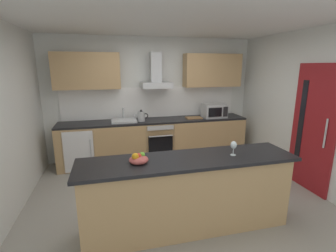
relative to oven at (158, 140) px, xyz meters
name	(u,v)px	position (x,y,z in m)	size (l,w,h in m)	color
ground	(176,198)	(-0.05, -1.61, -0.47)	(5.48, 4.92, 0.02)	gray
ceiling	(178,19)	(-0.05, -1.61, 2.15)	(5.48, 4.92, 0.02)	white
wall_back	(152,99)	(-0.05, 0.41, 0.84)	(5.48, 0.12, 2.60)	silver
wall_right	(310,110)	(2.25, -1.61, 0.84)	(0.12, 4.92, 2.60)	silver
backsplash_tile	(152,102)	(-0.05, 0.33, 0.77)	(3.81, 0.02, 0.66)	white
counter_back	(156,140)	(-0.05, 0.03, -0.01)	(3.94, 0.60, 0.90)	tan
counter_island	(188,194)	(-0.10, -2.35, 0.02)	(2.62, 0.64, 0.94)	tan
upper_cabinets	(153,71)	(-0.05, 0.18, 1.45)	(3.89, 0.32, 0.70)	tan
side_door	(313,129)	(2.18, -1.80, 0.57)	(0.08, 0.85, 2.05)	maroon
oven	(158,140)	(0.00, 0.00, 0.00)	(0.60, 0.62, 0.80)	slate
refrigerator	(80,147)	(-1.58, 0.00, -0.03)	(0.58, 0.60, 0.85)	white
microwave	(214,111)	(1.26, -0.03, 0.59)	(0.50, 0.38, 0.30)	#B7BABC
sink	(124,120)	(-0.70, 0.01, 0.47)	(0.50, 0.40, 0.26)	silver
kettle	(141,116)	(-0.35, -0.03, 0.55)	(0.29, 0.15, 0.24)	#B7BABC
range_hood	(156,77)	(0.00, 0.13, 1.33)	(0.62, 0.45, 0.72)	#B7BABC
wine_glass	(234,146)	(0.46, -2.38, 0.60)	(0.08, 0.08, 0.18)	silver
fruit_bowl	(139,159)	(-0.70, -2.34, 0.53)	(0.22, 0.22, 0.13)	#B24C47
chopping_board	(194,118)	(0.80, -0.02, 0.45)	(0.34, 0.22, 0.02)	#9E7247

